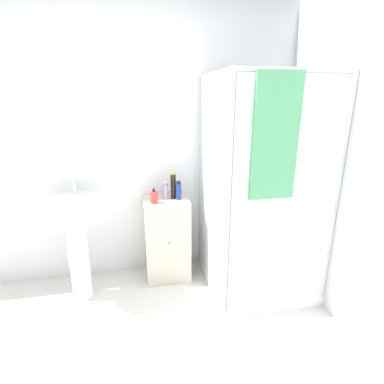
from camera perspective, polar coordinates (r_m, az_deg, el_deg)
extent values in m
cube|color=silver|center=(2.83, -14.46, 8.13)|extent=(6.40, 0.06, 2.50)
cube|color=white|center=(3.04, 11.68, -15.62)|extent=(0.89, 0.89, 0.09)
cylinder|color=silver|center=(3.21, 16.87, 3.32)|extent=(0.04, 0.04, 1.88)
cylinder|color=silver|center=(2.92, 1.79, 2.67)|extent=(0.04, 0.04, 1.88)
cylinder|color=silver|center=(2.52, 25.72, -1.62)|extent=(0.04, 0.04, 1.88)
cylinder|color=silver|center=(2.13, 6.85, -3.25)|extent=(0.04, 0.04, 1.88)
cylinder|color=silver|center=(2.17, 19.42, 21.05)|extent=(0.85, 0.04, 0.04)
cylinder|color=silver|center=(2.94, 10.67, 20.61)|extent=(0.85, 0.04, 0.04)
cylinder|color=silver|center=(2.41, 4.42, 21.53)|extent=(0.04, 0.85, 0.04)
cylinder|color=silver|center=(2.76, 22.97, 19.79)|extent=(0.04, 0.85, 0.04)
cube|color=silver|center=(2.28, 17.28, -1.86)|extent=(0.82, 0.01, 1.75)
cube|color=silver|center=(2.51, 3.67, 0.74)|extent=(0.01, 0.82, 1.75)
cylinder|color=#B7BABF|center=(3.11, 13.80, 0.33)|extent=(0.02, 0.02, 1.41)
cylinder|color=#B7BABF|center=(2.93, 15.27, 13.64)|extent=(0.07, 0.07, 0.04)
cube|color=#4C9966|center=(2.09, 15.64, 9.90)|extent=(0.32, 0.03, 0.85)
cube|color=beige|center=(2.90, -4.79, -8.84)|extent=(0.41, 0.35, 0.80)
sphere|color=gold|center=(2.72, -4.37, -9.81)|extent=(0.02, 0.02, 0.02)
cylinder|color=white|center=(2.79, -20.74, -11.79)|extent=(0.17, 0.17, 0.75)
cylinder|color=white|center=(2.61, -21.80, -3.17)|extent=(0.52, 0.52, 0.15)
cylinder|color=#B7BABF|center=(2.74, -21.48, 0.91)|extent=(0.02, 0.02, 0.13)
cube|color=#B7BABF|center=(2.69, -21.74, 1.82)|extent=(0.02, 0.07, 0.02)
cylinder|color=red|center=(2.65, -7.27, -1.00)|extent=(0.07, 0.07, 0.11)
cylinder|color=black|center=(2.63, -7.32, 0.29)|extent=(0.02, 0.02, 0.02)
cube|color=black|center=(2.61, -7.31, 0.52)|extent=(0.02, 0.04, 0.01)
cylinder|color=black|center=(2.73, -3.58, 1.08)|extent=(0.05, 0.05, 0.23)
cylinder|color=gold|center=(2.70, -3.63, 3.64)|extent=(0.04, 0.04, 0.02)
cylinder|color=navy|center=(2.71, -2.56, 0.09)|extent=(0.05, 0.05, 0.15)
cylinder|color=black|center=(2.69, -2.59, 1.84)|extent=(0.04, 0.04, 0.02)
cylinder|color=#B299C6|center=(2.76, -5.16, 0.13)|extent=(0.06, 0.06, 0.13)
cylinder|color=silver|center=(2.74, -5.20, 1.64)|extent=(0.02, 0.02, 0.02)
cube|color=silver|center=(2.72, -5.18, 1.88)|extent=(0.01, 0.03, 0.01)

